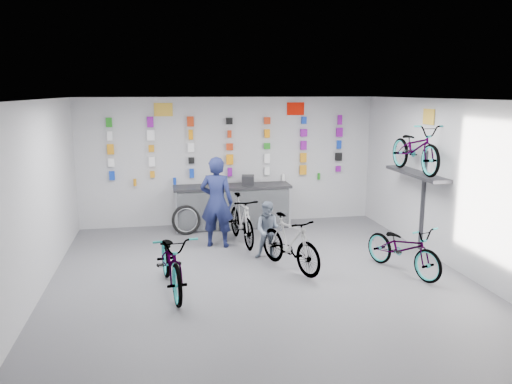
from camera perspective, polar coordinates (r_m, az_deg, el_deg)
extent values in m
plane|color=#535258|center=(8.41, 0.81, -10.39)|extent=(8.00, 8.00, 0.00)
plane|color=white|center=(7.81, 0.87, 10.50)|extent=(8.00, 8.00, 0.00)
plane|color=silver|center=(11.87, -3.06, 3.54)|extent=(7.00, 0.00, 7.00)
plane|color=silver|center=(4.30, 11.87, -11.08)|extent=(7.00, 0.00, 7.00)
plane|color=silver|center=(8.05, -24.36, -1.26)|extent=(0.00, 8.00, 8.00)
plane|color=silver|center=(9.32, 22.41, 0.51)|extent=(0.00, 8.00, 8.00)
cube|color=black|center=(11.62, -2.71, -1.90)|extent=(2.60, 0.60, 0.90)
cube|color=silver|center=(11.33, -2.49, -2.09)|extent=(2.60, 0.02, 0.90)
cube|color=silver|center=(11.22, -9.08, -2.36)|extent=(0.04, 0.04, 0.96)
cube|color=silver|center=(11.58, 3.89, -1.81)|extent=(0.04, 0.04, 0.96)
cube|color=black|center=(11.51, -2.73, 0.62)|extent=(2.70, 0.66, 0.06)
cube|color=#1037BA|center=(11.78, -16.13, 1.81)|extent=(0.12, 0.06, 0.20)
cube|color=orange|center=(11.73, -11.75, 1.99)|extent=(0.11, 0.06, 0.15)
cube|color=#1037BA|center=(11.75, -7.36, 2.15)|extent=(0.10, 0.06, 0.21)
cube|color=#840F97|center=(11.84, -3.01, 2.29)|extent=(0.10, 0.06, 0.20)
cube|color=white|center=(11.99, 1.26, 2.42)|extent=(0.12, 0.06, 0.18)
cube|color=orange|center=(12.21, 5.40, 2.54)|extent=(0.16, 0.06, 0.23)
cube|color=#840F97|center=(12.49, 9.38, 2.63)|extent=(0.12, 0.06, 0.14)
cube|color=white|center=(11.74, -16.21, 3.26)|extent=(0.14, 0.06, 0.19)
cube|color=white|center=(11.69, -11.81, 3.44)|extent=(0.14, 0.06, 0.22)
cube|color=black|center=(11.71, -7.40, 3.59)|extent=(0.14, 0.06, 0.14)
cube|color=orange|center=(11.79, -3.02, 3.73)|extent=(0.16, 0.06, 0.24)
cube|color=white|center=(11.95, 1.27, 3.84)|extent=(0.13, 0.06, 0.22)
cube|color=orange|center=(12.16, 5.43, 3.93)|extent=(0.15, 0.06, 0.22)
cube|color=black|center=(12.44, 9.42, 4.00)|extent=(0.16, 0.06, 0.20)
cube|color=orange|center=(11.70, -16.29, 4.71)|extent=(0.14, 0.06, 0.23)
cube|color=orange|center=(11.65, -11.87, 4.90)|extent=(0.12, 0.06, 0.16)
cube|color=white|center=(11.67, -7.44, 5.05)|extent=(0.14, 0.06, 0.20)
cube|color=red|center=(11.76, -3.04, 5.18)|extent=(0.16, 0.06, 0.16)
cube|color=#1F871B|center=(11.91, 1.28, 5.27)|extent=(0.14, 0.06, 0.14)
cube|color=#840F97|center=(12.13, 5.45, 5.34)|extent=(0.15, 0.06, 0.21)
cube|color=#1037BA|center=(12.41, 9.47, 5.37)|extent=(0.11, 0.06, 0.20)
cube|color=white|center=(11.67, -16.38, 6.17)|extent=(0.11, 0.06, 0.20)
cube|color=white|center=(11.62, -11.93, 6.37)|extent=(0.17, 0.06, 0.23)
cube|color=orange|center=(11.64, -7.47, 6.52)|extent=(0.10, 0.06, 0.22)
cube|color=red|center=(11.73, -3.05, 6.64)|extent=(0.09, 0.06, 0.17)
cube|color=orange|center=(11.88, 1.28, 6.71)|extent=(0.12, 0.06, 0.20)
cube|color=#840F97|center=(12.10, 5.48, 6.75)|extent=(0.16, 0.06, 0.18)
cube|color=#840F97|center=(12.38, 9.51, 6.75)|extent=(0.15, 0.06, 0.22)
cube|color=#1F871B|center=(11.65, -16.46, 7.64)|extent=(0.13, 0.06, 0.21)
cube|color=#840F97|center=(11.60, -11.99, 7.84)|extent=(0.14, 0.06, 0.24)
cube|color=red|center=(11.62, -7.51, 8.00)|extent=(0.15, 0.06, 0.23)
cube|color=black|center=(11.71, -3.07, 8.10)|extent=(0.15, 0.06, 0.15)
cube|color=red|center=(11.86, 1.29, 8.16)|extent=(0.15, 0.06, 0.16)
cube|color=#1037BA|center=(12.08, 5.51, 8.17)|extent=(0.12, 0.06, 0.17)
cube|color=#840F97|center=(12.36, 9.56, 8.14)|extent=(0.10, 0.06, 0.23)
cylinder|color=orange|center=(11.76, -13.67, 1.08)|extent=(0.07, 0.07, 0.16)
cylinder|color=#1037BA|center=(11.74, -9.28, 1.24)|extent=(0.07, 0.07, 0.16)
cylinder|color=black|center=(11.90, -1.08, 1.53)|extent=(0.07, 0.07, 0.16)
cylinder|color=white|center=(12.09, 3.13, 1.67)|extent=(0.07, 0.07, 0.16)
cylinder|color=#1F871B|center=(12.33, 7.20, 1.79)|extent=(0.07, 0.07, 0.16)
cube|color=#333338|center=(10.23, 17.85, 2.01)|extent=(0.38, 1.90, 0.06)
cube|color=#333338|center=(10.41, 18.54, -0.96)|extent=(0.04, 0.10, 2.00)
cube|color=gold|center=(11.64, -10.55, 9.24)|extent=(0.42, 0.02, 0.30)
cube|color=red|center=(12.06, 4.54, 9.46)|extent=(0.42, 0.02, 0.30)
cube|color=gold|center=(10.20, 19.13, 8.13)|extent=(0.02, 0.40, 0.30)
imported|color=gray|center=(8.07, -9.63, -7.73)|extent=(0.89, 1.97, 1.00)
imported|color=gray|center=(8.91, 3.89, -5.79)|extent=(1.09, 1.69, 0.99)
imported|color=gray|center=(9.13, 16.49, -6.14)|extent=(1.13, 1.79, 0.89)
imported|color=gray|center=(10.39, -1.67, -3.15)|extent=(0.68, 1.75, 1.02)
imported|color=gray|center=(10.14, 17.78, 4.81)|extent=(0.63, 1.80, 0.95)
imported|color=#161D48|center=(10.12, -4.52, -1.16)|extent=(0.79, 0.64, 1.86)
imported|color=slate|center=(9.43, 1.48, -4.41)|extent=(0.64, 0.56, 1.11)
torus|color=black|center=(11.19, -7.99, -3.19)|extent=(0.69, 0.36, 0.66)
torus|color=silver|center=(11.19, -7.99, -3.19)|extent=(0.56, 0.26, 0.53)
cube|color=black|center=(11.54, -0.93, 1.37)|extent=(0.33, 0.35, 0.22)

